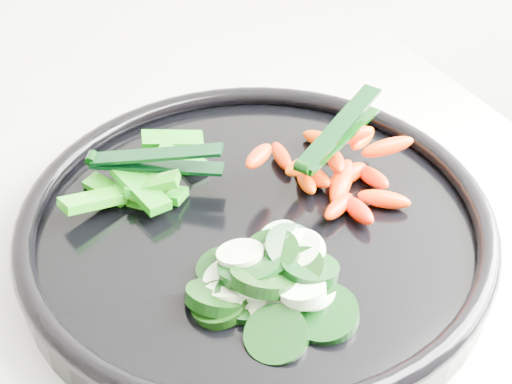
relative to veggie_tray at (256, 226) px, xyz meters
name	(u,v)px	position (x,y,z in m)	size (l,w,h in m)	color
veggie_tray	(256,226)	(0.00, 0.00, 0.00)	(0.42, 0.42, 0.04)	black
cucumber_pile	(265,283)	(-0.03, -0.07, 0.01)	(0.13, 0.13, 0.04)	black
carrot_pile	(337,167)	(0.08, 0.01, 0.02)	(0.14, 0.14, 0.05)	#EF5E00
pepper_pile	(145,180)	(-0.06, 0.08, 0.01)	(0.14, 0.10, 0.04)	#1A6509
tong_carrot	(337,134)	(0.08, 0.02, 0.05)	(0.11, 0.07, 0.02)	black
tong_pepper	(152,160)	(-0.06, 0.08, 0.03)	(0.10, 0.07, 0.02)	black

